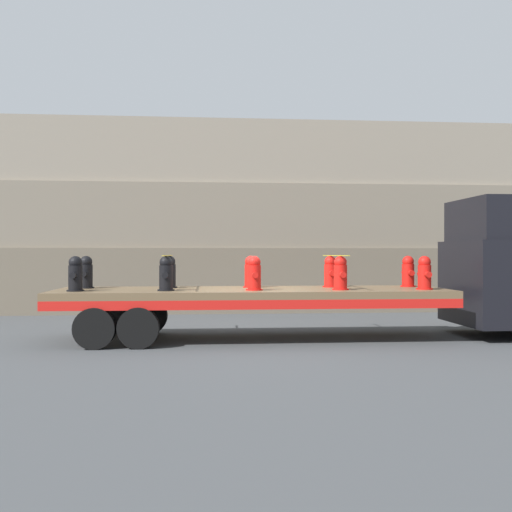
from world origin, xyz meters
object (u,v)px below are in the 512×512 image
Objects in this scene: fire_hydrant_red_far_2 at (251,272)px; fire_hydrant_red_far_3 at (330,272)px; truck_cab at (512,268)px; fire_hydrant_red_near_2 at (254,274)px; fire_hydrant_red_near_3 at (340,274)px; fire_hydrant_black_far_1 at (169,273)px; fire_hydrant_red_near_4 at (424,273)px; fire_hydrant_red_far_4 at (408,272)px; flatbed_trailer at (229,298)px; fire_hydrant_black_far_0 at (86,273)px; fire_hydrant_black_near_1 at (166,274)px; fire_hydrant_black_near_0 at (75,274)px.

fire_hydrant_red_far_3 is (1.95, 0.00, 0.00)m from fire_hydrant_red_far_2.
fire_hydrant_red_far_2 is (-6.28, 0.54, -0.09)m from truck_cab.
fire_hydrant_red_near_3 is (1.95, 0.00, 0.00)m from fire_hydrant_red_near_2.
fire_hydrant_black_far_1 is 1.95m from fire_hydrant_red_far_2.
fire_hydrant_red_far_4 is at bearing 90.00° from fire_hydrant_red_near_4.
flatbed_trailer is at bearing 135.53° from fire_hydrant_red_near_2.
fire_hydrant_black_far_0 is 1.00× the size of fire_hydrant_black_near_1.
fire_hydrant_black_far_0 is at bearing 180.00° from fire_hydrant_black_far_1.
truck_cab reaches higher than fire_hydrant_red_near_4.
fire_hydrant_red_far_2 is 4.04m from fire_hydrant_red_near_4.
flatbed_trailer is at bearing 21.09° from fire_hydrant_black_near_1.
fire_hydrant_red_near_2 is (0.55, -0.54, 0.58)m from flatbed_trailer.
fire_hydrant_black_far_1 is at bearing 180.00° from fire_hydrant_red_far_3.
fire_hydrant_black_near_0 is 1.00× the size of fire_hydrant_black_far_0.
fire_hydrant_red_near_3 and fire_hydrant_red_near_4 have the same top height.
fire_hydrant_black_far_0 is at bearing 180.00° from fire_hydrant_red_far_4.
fire_hydrant_black_far_1 is (1.95, 1.08, 0.00)m from fire_hydrant_black_near_0.
fire_hydrant_red_near_2 and fire_hydrant_red_near_4 have the same top height.
fire_hydrant_red_far_3 is at bearing 12.19° from flatbed_trailer.
fire_hydrant_black_near_0 is (-3.34, -0.54, 0.58)m from flatbed_trailer.
fire_hydrant_red_far_2 is at bearing 0.00° from fire_hydrant_black_far_1.
fire_hydrant_black_far_0 is 5.84m from fire_hydrant_red_far_3.
fire_hydrant_red_far_4 is at bearing 10.46° from fire_hydrant_black_near_1.
fire_hydrant_black_near_0 is 7.86m from fire_hydrant_red_far_4.
fire_hydrant_black_near_1 is at bearing 180.00° from fire_hydrant_red_near_2.
fire_hydrant_red_far_2 and fire_hydrant_red_far_4 have the same top height.
truck_cab is at bearing 12.72° from fire_hydrant_red_near_4.
fire_hydrant_black_far_1 and fire_hydrant_red_near_2 have the same top height.
fire_hydrant_red_far_3 is (1.95, 1.08, 0.00)m from fire_hydrant_red_near_2.
truck_cab reaches higher than fire_hydrant_black_near_0.
fire_hydrant_red_far_4 is at bearing 6.92° from flatbed_trailer.
fire_hydrant_black_near_1 reaches higher than flatbed_trailer.
fire_hydrant_black_near_0 is at bearing -90.00° from fire_hydrant_black_far_0.
fire_hydrant_red_near_4 is at bearing -167.28° from truck_cab.
fire_hydrant_red_near_3 is (-4.33, -0.54, -0.09)m from truck_cab.
fire_hydrant_black_near_0 is at bearing -151.02° from fire_hydrant_black_far_1.
fire_hydrant_red_near_4 is 1.08m from fire_hydrant_red_far_4.
fire_hydrant_black_near_0 is 5.84m from fire_hydrant_red_near_3.
fire_hydrant_red_near_4 is at bearing -28.98° from fire_hydrant_red_far_3.
fire_hydrant_red_far_2 is at bearing 44.47° from flatbed_trailer.
fire_hydrant_black_near_1 is 4.04m from fire_hydrant_red_far_3.
fire_hydrant_black_far_1 is 1.00× the size of fire_hydrant_red_near_4.
fire_hydrant_red_near_4 is (7.78, 0.00, 0.00)m from fire_hydrant_black_near_0.
fire_hydrant_black_far_1 is at bearing 180.00° from fire_hydrant_red_far_4.
fire_hydrant_red_far_4 reaches higher than flatbed_trailer.
fire_hydrant_black_far_1 is 1.00× the size of fire_hydrant_red_far_3.
fire_hydrant_black_near_1 is 1.00× the size of fire_hydrant_red_near_3.
fire_hydrant_black_near_1 is at bearing 180.00° from fire_hydrant_red_near_3.
fire_hydrant_red_near_4 is at bearing -15.48° from fire_hydrant_red_far_2.
fire_hydrant_black_far_0 is 5.94m from fire_hydrant_red_near_3.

